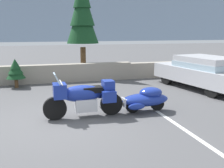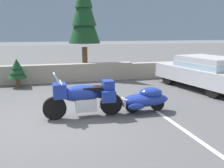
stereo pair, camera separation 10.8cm
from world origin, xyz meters
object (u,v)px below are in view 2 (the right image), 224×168
Objects in this scene: car_shaped_trailer at (146,99)px; pine_tree_tall at (84,11)px; touring_motorcycle at (83,96)px; sedan_at_right_edge at (205,71)px.

car_shaped_trailer is 7.57m from pine_tree_tall.
touring_motorcycle is 0.49× the size of sedan_at_right_edge.
pine_tree_tall is (1.15, 6.90, 2.85)m from touring_motorcycle.
sedan_at_right_edge is at bearing 32.99° from car_shaped_trailer.
sedan_at_right_edge is at bearing 23.16° from touring_motorcycle.
pine_tree_tall is (-0.78, 6.88, 3.06)m from car_shaped_trailer.
car_shaped_trailer is 0.46× the size of sedan_at_right_edge.
touring_motorcycle is at bearing -179.38° from car_shaped_trailer.
car_shaped_trailer is (1.93, 0.02, -0.21)m from touring_motorcycle.
pine_tree_tall is at bearing 134.40° from sedan_at_right_edge.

